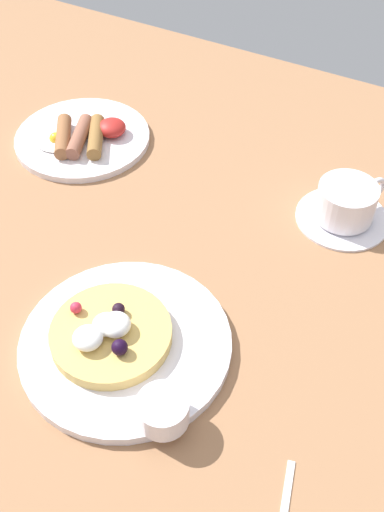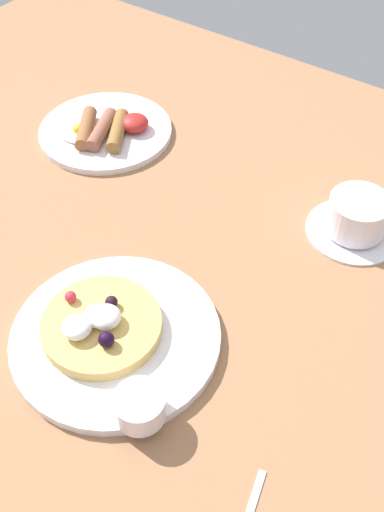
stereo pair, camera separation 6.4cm
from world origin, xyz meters
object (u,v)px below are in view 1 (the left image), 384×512
Objects in this scene: pancake_plate at (126,344)px; coffee_cup at (347,201)px; coffee_saucer at (342,217)px; breakfast_plate at (83,138)px; syrup_ramekin at (163,410)px.

pancake_plate is 2.43× the size of coffee_cup.
pancake_plate is 37.74cm from coffee_saucer.
coffee_saucer is (44.77, 2.55, -0.17)cm from breakfast_plate.
coffee_cup is at bearing 3.41° from breakfast_plate.
pancake_plate is at bearing 144.19° from syrup_ramekin.
coffee_saucer is at bearing 65.58° from pancake_plate.
coffee_cup is (44.85, 2.67, 2.95)cm from breakfast_plate.
pancake_plate is 37.99cm from coffee_cup.
syrup_ramekin is at bearing -45.05° from breakfast_plate.
breakfast_plate is (-29.17, 31.81, -0.14)cm from pancake_plate.
breakfast_plate is 44.84cm from coffee_saucer.
breakfast_plate is 45.02cm from coffee_cup.
pancake_plate is 43.16cm from breakfast_plate.
breakfast_plate is 1.65× the size of coffee_saucer.
syrup_ramekin is (9.26, -6.68, 2.39)cm from pancake_plate.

